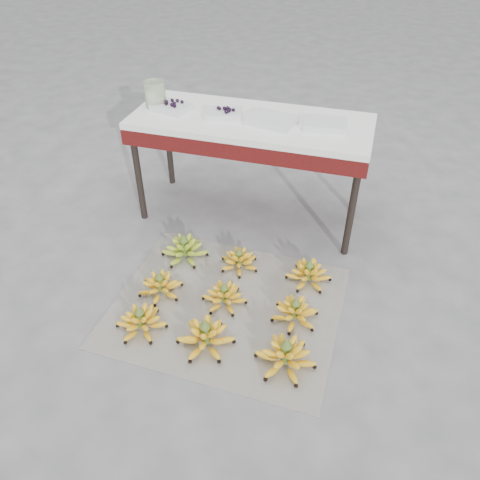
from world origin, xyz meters
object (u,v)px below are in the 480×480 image
(bunch_front_center, at_px, (206,336))
(tray_left, at_px, (224,113))
(newspaper_mat, at_px, (227,306))
(bunch_mid_center, at_px, (224,296))
(bunch_front_left, at_px, (141,321))
(bunch_back_right, at_px, (309,274))
(bunch_mid_right, at_px, (295,312))
(tray_right, at_px, (272,120))
(bunch_back_center, at_px, (239,261))
(tray_far_left, at_px, (171,107))
(bunch_front_right, at_px, (285,356))
(bunch_back_left, at_px, (185,250))
(tray_far_right, at_px, (325,124))
(bunch_mid_left, at_px, (160,286))
(glass_jar, at_px, (155,94))
(vendor_table, at_px, (251,131))

(bunch_front_center, bearing_deg, tray_left, 93.30)
(newspaper_mat, height_order, bunch_mid_center, bunch_mid_center)
(newspaper_mat, bearing_deg, bunch_front_left, -142.85)
(bunch_mid_center, height_order, bunch_back_right, bunch_back_right)
(bunch_mid_right, relative_size, tray_right, 0.90)
(bunch_back_center, relative_size, tray_right, 0.95)
(tray_far_left, bearing_deg, tray_right, -1.81)
(tray_far_left, height_order, tray_right, tray_far_left)
(bunch_front_center, xyz_separation_m, tray_left, (-0.28, 1.20, 0.68))
(bunch_front_right, xyz_separation_m, bunch_back_left, (-0.78, 0.63, -0.00))
(bunch_mid_center, height_order, bunch_mid_right, bunch_mid_right)
(tray_left, height_order, tray_right, tray_left)
(bunch_front_center, height_order, tray_far_right, tray_far_right)
(bunch_front_left, height_order, bunch_mid_right, bunch_front_left)
(bunch_front_right, height_order, bunch_mid_left, bunch_front_right)
(bunch_front_right, bearing_deg, bunch_back_center, 134.45)
(bunch_mid_left, xyz_separation_m, tray_far_left, (-0.25, 0.91, 0.69))
(tray_far_left, relative_size, glass_jar, 1.61)
(bunch_front_right, height_order, tray_far_right, tray_far_right)
(bunch_front_center, height_order, tray_far_left, tray_far_left)
(bunch_mid_left, xyz_separation_m, bunch_back_right, (0.80, 0.34, 0.00))
(vendor_table, height_order, tray_far_right, tray_far_right)
(bunch_front_center, height_order, glass_jar, glass_jar)
(newspaper_mat, distance_m, tray_far_right, 1.23)
(newspaper_mat, distance_m, bunch_mid_center, 0.06)
(vendor_table, distance_m, tray_left, 0.20)
(bunch_mid_left, bearing_deg, vendor_table, 58.90)
(bunch_mid_center, xyz_separation_m, glass_jar, (-0.75, 0.91, 0.75))
(tray_left, bearing_deg, newspaper_mat, -72.00)
(tray_left, bearing_deg, bunch_mid_right, -52.77)
(newspaper_mat, height_order, bunch_front_center, bunch_front_center)
(bunch_back_right, distance_m, tray_left, 1.13)
(bunch_front_left, xyz_separation_m, bunch_back_center, (0.36, 0.63, -0.01))
(tray_far_left, bearing_deg, bunch_back_center, -42.18)
(tray_far_left, relative_size, tray_right, 0.87)
(bunch_mid_left, height_order, tray_far_right, tray_far_right)
(newspaper_mat, relative_size, bunch_mid_left, 4.03)
(bunch_mid_right, distance_m, tray_far_right, 1.14)
(bunch_back_right, height_order, tray_left, tray_left)
(bunch_mid_right, height_order, glass_jar, glass_jar)
(newspaper_mat, relative_size, bunch_back_right, 4.67)
(bunch_mid_right, bearing_deg, vendor_table, 114.30)
(tray_left, bearing_deg, bunch_front_right, -60.06)
(newspaper_mat, height_order, bunch_front_left, bunch_front_left)
(bunch_mid_center, height_order, vendor_table, vendor_table)
(bunch_front_left, relative_size, bunch_mid_center, 1.10)
(tray_left, bearing_deg, bunch_back_right, -39.23)
(bunch_back_left, relative_size, bunch_back_center, 1.02)
(bunch_mid_left, relative_size, tray_left, 1.18)
(tray_right, bearing_deg, bunch_mid_left, -115.16)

